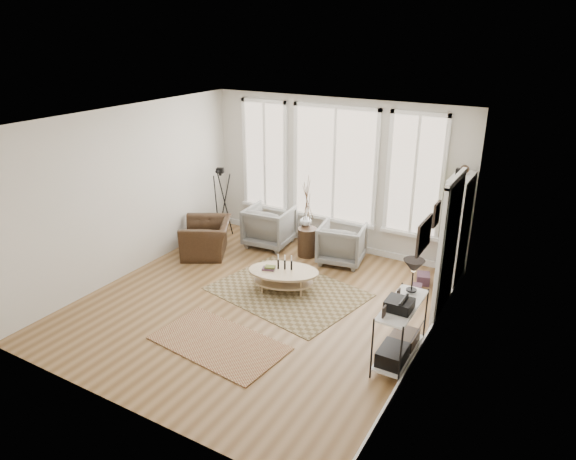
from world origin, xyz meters
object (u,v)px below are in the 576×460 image
Objects in this scene: low_shelf at (401,326)px; coffee_table at (283,275)px; bookcase at (455,231)px; accent_chair at (207,238)px; armchair_right at (342,243)px; armchair_left at (270,226)px; side_table at (307,219)px.

low_shelf is 0.98× the size of coffee_table.
bookcase is 4.52m from accent_chair.
bookcase reaches higher than armchair_right.
low_shelf is at bearing 139.92° from armchair_left.
armchair_right is at bearing -176.61° from bookcase.
accent_chair is at bearing 161.24° from low_shelf.
side_table is at bearing 169.54° from armchair_left.
low_shelf is 4.54m from accent_chair.
armchair_left is 1.58m from armchair_right.
bookcase is at bearing 3.78° from side_table.
armchair_left is (-3.54, -0.09, -0.56)m from bookcase.
armchair_left is at bearing -178.50° from bookcase.
low_shelf is at bearing -42.16° from side_table.
side_table is (-0.31, 1.44, 0.45)m from coffee_table.
coffee_table is 1.55m from armchair_right.
coffee_table is (-2.28, 0.90, -0.22)m from low_shelf.
accent_chair is at bearing -152.59° from side_table.
side_table is at bearing 137.84° from low_shelf.
armchair_right reaches higher than coffee_table.
bookcase reaches higher than accent_chair.
coffee_table is at bearing 65.94° from armchair_right.
armchair_left is 0.96m from side_table.
armchair_left is 0.87× the size of accent_chair.
accent_chair is (-1.71, -0.89, -0.41)m from side_table.
accent_chair is (-2.02, 0.56, 0.04)m from coffee_table.
bookcase is 2.34× the size of armchair_left.
coffee_table is 1.52× the size of armchair_left.
low_shelf is at bearing 41.41° from accent_chair.
bookcase is 1.34× the size of side_table.
armchair_right is at bearing 128.28° from low_shelf.
bookcase is 2.04m from armchair_right.
low_shelf is 2.46m from coffee_table.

